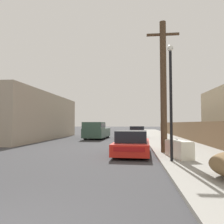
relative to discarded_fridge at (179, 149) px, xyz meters
name	(u,v)px	position (x,y,z in m)	size (l,w,h in m)	color
sidewalk_curb	(162,137)	(1.15, 15.61, -0.45)	(4.20, 63.00, 0.12)	gray
discarded_fridge	(179,149)	(0.00, 0.00, 0.00)	(1.03, 1.93, 0.81)	silver
parked_sports_car_red	(132,144)	(-2.17, 1.59, 0.08)	(2.05, 4.70, 1.31)	red
car_parked_mid	(137,133)	(-1.79, 14.32, 0.13)	(1.82, 4.05, 1.38)	black
pickup_truck	(96,131)	(-6.23, 13.18, 0.40)	(2.37, 5.42, 1.83)	#385647
utility_pole	(163,85)	(-0.43, 1.80, 3.34)	(1.80, 0.35, 7.30)	#4C3826
street_lamp	(171,93)	(-0.48, -1.01, 2.46)	(0.26, 0.26, 4.94)	black
wooden_fence	(182,130)	(3.10, 13.98, 0.46)	(0.08, 39.93, 1.71)	brown
building_left_block	(23,117)	(-14.14, 12.21, 1.90)	(7.00, 16.09, 4.83)	tan
pedestrian	(164,130)	(0.83, 11.17, 0.54)	(0.34, 0.34, 1.80)	#282D42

